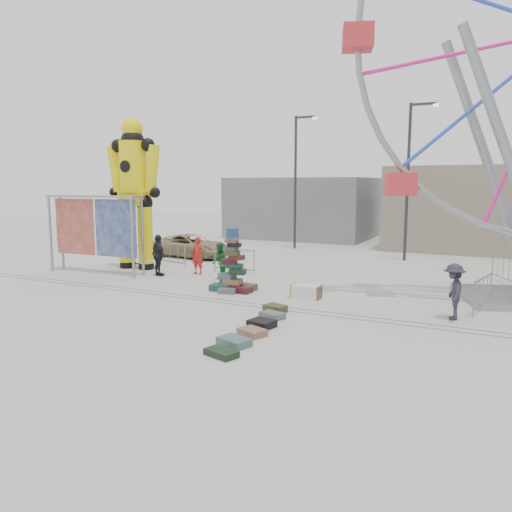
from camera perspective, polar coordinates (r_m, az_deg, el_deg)
The scene contains 27 objects.
ground at distance 16.03m, azimuth -2.53°, elevation -6.13°, with size 90.00×90.00×0.00m, color #9E9E99.
track_line_near at distance 16.54m, azimuth -1.52°, elevation -5.66°, with size 40.00×0.04×0.01m, color #47443F.
track_line_far at distance 16.89m, azimuth -0.88°, elevation -5.37°, with size 40.00×0.04×0.01m, color #47443F.
building_right at distance 33.61m, azimuth 25.61°, elevation 4.93°, with size 12.00×8.00×5.00m, color gray.
building_left at distance 38.11m, azimuth 5.64°, elevation 5.55°, with size 10.00×8.00×4.40m, color gray.
lamp_post_right at distance 26.95m, azimuth 17.17°, elevation 8.97°, with size 1.41×0.25×8.00m.
lamp_post_left at distance 30.79m, azimuth 4.68°, elevation 9.17°, with size 1.41×0.25×8.00m.
suitcase_tower at distance 18.67m, azimuth -2.65°, elevation -1.99°, with size 1.65×1.48×2.36m.
crash_test_dummy at distance 24.01m, azimuth -13.75°, elevation 7.59°, with size 2.86×1.26×7.21m.
banner_scaffold at distance 23.25m, azimuth -18.00°, elevation 4.48°, with size 4.84×1.06×3.48m.
steamer_trunk at distance 17.60m, azimuth 5.76°, elevation -4.08°, with size 1.00×0.58×0.47m, color silver.
row_case_0 at distance 15.72m, azimuth 2.20°, elevation -6.00°, with size 0.66×0.48×0.22m, color #3E3D1F.
row_case_1 at distance 15.01m, azimuth 1.86°, elevation -6.78°, with size 0.71×0.46×0.18m, color #5B5F63.
row_case_2 at distance 14.08m, azimuth 0.67°, elevation -7.73°, with size 0.68×0.59×0.21m, color black.
row_case_3 at distance 13.35m, azimuth -0.45°, elevation -8.69°, with size 0.70×0.52×0.18m, color #8F5F49.
row_case_4 at distance 12.57m, azimuth -2.52°, elevation -9.76°, with size 0.80×0.54×0.20m, color #496468.
row_case_5 at distance 11.86m, azimuth -3.98°, elevation -10.99°, with size 0.79×0.46×0.16m, color black.
barricade_dummy_a at distance 24.67m, azimuth -13.63°, elevation 0.03°, with size 2.00×0.10×1.10m, color gray, non-canonical shape.
barricade_dummy_b at distance 24.89m, azimuth -9.82°, elevation 0.22°, with size 2.00×0.10×1.10m, color gray, non-canonical shape.
barricade_dummy_c at distance 22.44m, azimuth -2.52°, elevation -0.54°, with size 2.00×0.10×1.10m, color gray, non-canonical shape.
barricade_wheel_front at distance 17.35m, azimuth 24.48°, elevation -3.91°, with size 2.00×0.10×1.10m, color gray, non-canonical shape.
barricade_wheel_back at distance 22.65m, azimuth 26.41°, elevation -1.32°, with size 2.00×0.10×1.10m, color gray, non-canonical shape.
pedestrian_red at distance 22.21m, azimuth -6.67°, elevation 0.05°, with size 0.60×0.40×1.66m, color red.
pedestrian_green at distance 20.62m, azimuth -4.14°, elevation -0.68°, with size 0.76×0.59×1.57m, color #165B21.
pedestrian_black at distance 22.05m, azimuth -11.08°, elevation 0.07°, with size 1.06×0.44×1.80m, color black.
pedestrian_grey at distance 15.82m, azimuth 21.65°, elevation -3.80°, with size 1.08×0.62×1.68m, color #23222E.
parked_suv at distance 27.50m, azimuth -7.41°, elevation 1.17°, with size 2.05×4.45×1.24m, color #8E835C.
Camera 1 is at (7.54, -13.58, 3.99)m, focal length 35.00 mm.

